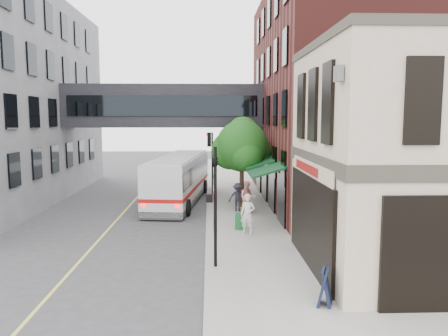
{
  "coord_description": "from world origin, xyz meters",
  "views": [
    {
      "loc": [
        0.18,
        -13.84,
        5.71
      ],
      "look_at": [
        0.84,
        5.43,
        3.47
      ],
      "focal_mm": 35.0,
      "sensor_mm": 36.0,
      "label": 1
    }
  ],
  "objects": [
    {
      "name": "ground",
      "position": [
        0.0,
        0.0,
        0.0
      ],
      "size": [
        120.0,
        120.0,
        0.0
      ],
      "primitive_type": "plane",
      "color": "#38383A",
      "rests_on": "ground"
    },
    {
      "name": "sidewalk_main",
      "position": [
        2.0,
        14.0,
        0.07
      ],
      "size": [
        4.0,
        60.0,
        0.15
      ],
      "primitive_type": "cube",
      "color": "gray",
      "rests_on": "ground"
    },
    {
      "name": "corner_building",
      "position": [
        8.97,
        2.0,
        4.21
      ],
      "size": [
        10.19,
        8.12,
        8.45
      ],
      "color": "#C3AC95",
      "rests_on": "ground"
    },
    {
      "name": "brick_building",
      "position": [
        9.98,
        15.0,
        6.99
      ],
      "size": [
        13.76,
        18.0,
        14.0
      ],
      "color": "#4E1B18",
      "rests_on": "ground"
    },
    {
      "name": "skyway_bridge",
      "position": [
        -3.0,
        18.0,
        6.5
      ],
      "size": [
        14.0,
        3.18,
        3.0
      ],
      "color": "black",
      "rests_on": "ground"
    },
    {
      "name": "traffic_signal_near",
      "position": [
        0.37,
        2.0,
        2.98
      ],
      "size": [
        0.44,
        0.22,
        4.6
      ],
      "color": "black",
      "rests_on": "sidewalk_main"
    },
    {
      "name": "traffic_signal_far",
      "position": [
        0.26,
        17.0,
        3.34
      ],
      "size": [
        0.53,
        0.28,
        4.5
      ],
      "color": "black",
      "rests_on": "sidewalk_main"
    },
    {
      "name": "street_sign_pole",
      "position": [
        0.39,
        7.0,
        1.93
      ],
      "size": [
        0.08,
        0.75,
        3.0
      ],
      "color": "gray",
      "rests_on": "sidewalk_main"
    },
    {
      "name": "street_tree",
      "position": [
        2.19,
        13.22,
        3.91
      ],
      "size": [
        3.8,
        3.2,
        5.6
      ],
      "color": "#382619",
      "rests_on": "sidewalk_main"
    },
    {
      "name": "lane_marking",
      "position": [
        -5.0,
        10.0,
        0.01
      ],
      "size": [
        0.12,
        40.0,
        0.01
      ],
      "primitive_type": "cube",
      "color": "#D8CC4C",
      "rests_on": "ground"
    },
    {
      "name": "bus",
      "position": [
        -1.85,
        15.36,
        1.71
      ],
      "size": [
        3.83,
        11.59,
        3.06
      ],
      "color": "silver",
      "rests_on": "ground"
    },
    {
      "name": "pedestrian_a",
      "position": [
        2.0,
        6.48,
        1.12
      ],
      "size": [
        0.83,
        0.69,
        1.94
      ],
      "primitive_type": "imported",
      "rotation": [
        0.0,
        0.0,
        -0.36
      ],
      "color": "silver",
      "rests_on": "sidewalk_main"
    },
    {
      "name": "pedestrian_b",
      "position": [
        2.38,
        10.83,
        1.11
      ],
      "size": [
        0.95,
        0.75,
        1.91
      ],
      "primitive_type": "imported",
      "rotation": [
        0.0,
        0.0,
        0.03
      ],
      "color": "pink",
      "rests_on": "sidewalk_main"
    },
    {
      "name": "pedestrian_c",
      "position": [
        1.87,
        11.61,
        1.0
      ],
      "size": [
        1.13,
        0.69,
        1.7
      ],
      "primitive_type": "imported",
      "rotation": [
        0.0,
        0.0,
        0.05
      ],
      "color": "#21222A",
      "rests_on": "sidewalk_main"
    },
    {
      "name": "newspaper_box",
      "position": [
        1.67,
        7.43,
        0.55
      ],
      "size": [
        0.46,
        0.43,
        0.8
      ],
      "primitive_type": "cube",
      "rotation": [
        0.0,
        0.0,
        -0.19
      ],
      "color": "#145927",
      "rests_on": "sidewalk_main"
    },
    {
      "name": "sandwich_board",
      "position": [
        3.6,
        -1.5,
        0.7
      ],
      "size": [
        0.58,
        0.71,
        1.1
      ],
      "primitive_type": "cube",
      "rotation": [
        0.0,
        0.0,
        -0.34
      ],
      "color": "black",
      "rests_on": "sidewalk_main"
    }
  ]
}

